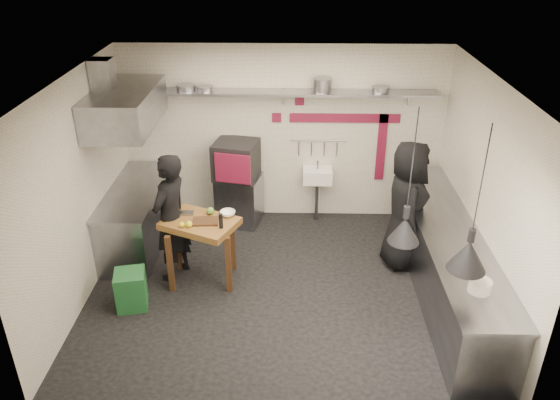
{
  "coord_description": "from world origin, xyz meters",
  "views": [
    {
      "loc": [
        0.15,
        -5.98,
        4.39
      ],
      "look_at": [
        -0.01,
        0.3,
        1.16
      ],
      "focal_mm": 35.0,
      "sensor_mm": 36.0,
      "label": 1
    }
  ],
  "objects_px": {
    "oven_stand": "(240,199)",
    "combi_oven": "(236,160)",
    "prep_table": "(202,251)",
    "chef_right": "(406,206)",
    "green_bin": "(131,290)",
    "chef_left": "(171,218)"
  },
  "relations": [
    {
      "from": "prep_table",
      "to": "oven_stand",
      "type": "bearing_deg",
      "value": 101.9
    },
    {
      "from": "combi_oven",
      "to": "prep_table",
      "type": "distance_m",
      "value": 1.77
    },
    {
      "from": "oven_stand",
      "to": "prep_table",
      "type": "bearing_deg",
      "value": -90.14
    },
    {
      "from": "green_bin",
      "to": "prep_table",
      "type": "distance_m",
      "value": 1.04
    },
    {
      "from": "green_bin",
      "to": "chef_left",
      "type": "bearing_deg",
      "value": 58.97
    },
    {
      "from": "green_bin",
      "to": "chef_left",
      "type": "height_order",
      "value": "chef_left"
    },
    {
      "from": "combi_oven",
      "to": "chef_right",
      "type": "height_order",
      "value": "chef_right"
    },
    {
      "from": "combi_oven",
      "to": "chef_left",
      "type": "bearing_deg",
      "value": -103.13
    },
    {
      "from": "prep_table",
      "to": "chef_left",
      "type": "relative_size",
      "value": 0.51
    },
    {
      "from": "oven_stand",
      "to": "green_bin",
      "type": "xyz_separation_m",
      "value": [
        -1.17,
        -2.23,
        -0.15
      ]
    },
    {
      "from": "green_bin",
      "to": "chef_left",
      "type": "relative_size",
      "value": 0.28
    },
    {
      "from": "combi_oven",
      "to": "chef_right",
      "type": "relative_size",
      "value": 0.34
    },
    {
      "from": "combi_oven",
      "to": "prep_table",
      "type": "relative_size",
      "value": 0.69
    },
    {
      "from": "prep_table",
      "to": "chef_right",
      "type": "bearing_deg",
      "value": 34.03
    },
    {
      "from": "prep_table",
      "to": "chef_left",
      "type": "xyz_separation_m",
      "value": [
        -0.4,
        0.1,
        0.44
      ]
    },
    {
      "from": "chef_left",
      "to": "green_bin",
      "type": "bearing_deg",
      "value": -8.46
    },
    {
      "from": "combi_oven",
      "to": "chef_left",
      "type": "xyz_separation_m",
      "value": [
        -0.72,
        -1.53,
        -0.19
      ]
    },
    {
      "from": "combi_oven",
      "to": "green_bin",
      "type": "xyz_separation_m",
      "value": [
        -1.14,
        -2.23,
        -0.84
      ]
    },
    {
      "from": "prep_table",
      "to": "chef_right",
      "type": "distance_m",
      "value": 2.83
    },
    {
      "from": "prep_table",
      "to": "chef_left",
      "type": "bearing_deg",
      "value": -169.48
    },
    {
      "from": "oven_stand",
      "to": "combi_oven",
      "type": "bearing_deg",
      "value": -164.81
    },
    {
      "from": "green_bin",
      "to": "oven_stand",
      "type": "bearing_deg",
      "value": 62.2
    }
  ]
}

